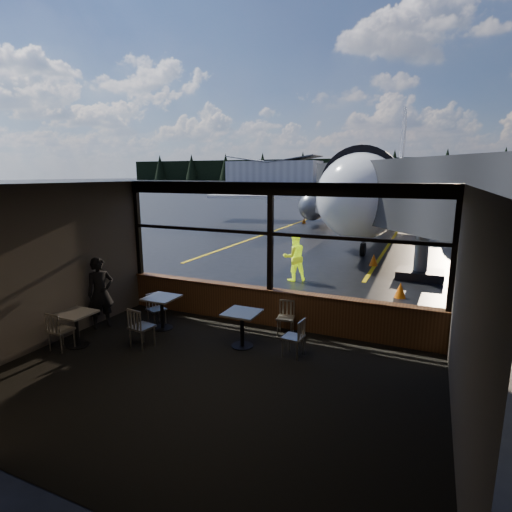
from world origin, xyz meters
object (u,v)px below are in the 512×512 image
Objects in this scene: passenger at (101,293)px; cafe_table_left at (77,329)px; jet_bridge at (436,210)px; chair_mid_s at (142,327)px; cone_nose at (374,260)px; cafe_table_mid at (162,313)px; chair_left_s at (61,330)px; ground_crew at (294,257)px; cone_extra at (400,290)px; airliner at (390,153)px; cone_wing at (304,221)px; chair_near_n at (286,318)px; cafe_table_near at (242,329)px; chair_mid_w at (156,310)px; chair_near_e at (293,337)px.

cafe_table_left is at bearing -135.56° from passenger.
chair_mid_s is (-5.63, -7.81, -2.08)m from jet_bridge.
passenger reaches higher than cone_nose.
cafe_table_mid is 1.57m from passenger.
jet_bridge is 9.85m from chair_mid_s.
chair_left_s reaches higher than cone_nose.
ground_crew is 3.53× the size of cone_extra.
cafe_table_left is (-3.84, -23.83, -4.72)m from airliner.
chair_mid_s reaches higher than cone_extra.
cafe_table_left reaches higher than cone_wing.
chair_near_n is (2.86, 0.84, 0.00)m from cafe_table_mid.
jet_bridge is 23.68× the size of cone_nose.
chair_mid_w reaches higher than cafe_table_near.
ground_crew is (1.76, 5.45, 0.44)m from chair_mid_w.
passenger is (-1.41, -0.51, 0.47)m from cafe_table_mid.
chair_near_n is at bearing 66.83° from ground_crew.
cone_extra is (1.70, 5.11, -0.17)m from chair_near_e.
jet_bridge is 13.38× the size of chair_left_s.
airliner is 43.47× the size of cafe_table_left.
ground_crew is 3.43× the size of cone_nose.
chair_left_s is 0.52× the size of ground_crew.
chair_mid_s reaches higher than chair_mid_w.
cone_nose is (3.47, 10.16, -0.21)m from chair_mid_s.
cone_extra is (6.48, 5.46, -0.63)m from passenger.
cone_extra is (2.30, -17.29, -4.87)m from airliner.
chair_mid_s is at bearing -155.47° from cafe_table_near.
chair_left_s reaches higher than chair_mid_w.
jet_bridge reaches higher than chair_near_e.
chair_mid_w is at bearing 32.77° from ground_crew.
cafe_table_mid is at bearing 55.34° from chair_left_s.
airliner is 19.87× the size of ground_crew.
chair_mid_w is at bearing 153.08° from cafe_table_mid.
ground_crew is (1.48, 5.59, 0.44)m from cafe_table_mid.
chair_left_s reaches higher than cafe_table_left.
chair_near_e is 6.07m from ground_crew.
cafe_table_mid is 1.88× the size of cone_wing.
passenger is 1.03× the size of ground_crew.
cone_extra is at bearing 152.16° from chair_mid_w.
chair_mid_w is 0.46× the size of passenger.
jet_bridge is 9.22m from cafe_table_mid.
chair_near_n is at bearing -45.73° from passenger.
cafe_table_left is (-1.07, -1.57, -0.02)m from cafe_table_mid.
cafe_table_near is at bearing -92.49° from airliner.
chair_mid_s is at bearing 44.54° from chair_mid_w.
cone_wing is at bearing 106.31° from chair_mid_s.
jet_bridge is 11.07m from cafe_table_left.
passenger is 10.92m from cone_nose.
chair_mid_w is at bearing -114.09° from cone_nose.
cafe_table_near is (-3.68, -6.92, -2.14)m from jet_bridge.
chair_left_s is 23.74m from cone_wing.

